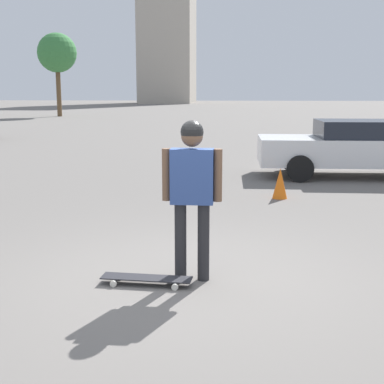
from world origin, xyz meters
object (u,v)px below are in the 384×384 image
(car_parked_near, at_px, (357,147))
(traffic_cone, at_px, (280,183))
(person, at_px, (192,183))
(skateboard, at_px, (147,278))

(car_parked_near, distance_m, traffic_cone, 3.57)
(person, bearing_deg, traffic_cone, 74.50)
(car_parked_near, relative_size, traffic_cone, 7.95)
(person, distance_m, skateboard, 1.14)
(skateboard, bearing_deg, car_parked_near, -112.54)
(person, xyz_separation_m, skateboard, (-0.21, 0.47, -1.01))
(person, relative_size, car_parked_near, 0.37)
(person, xyz_separation_m, traffic_cone, (4.66, -1.28, -0.79))
(skateboard, distance_m, car_parked_near, 8.66)
(person, height_order, skateboard, person)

